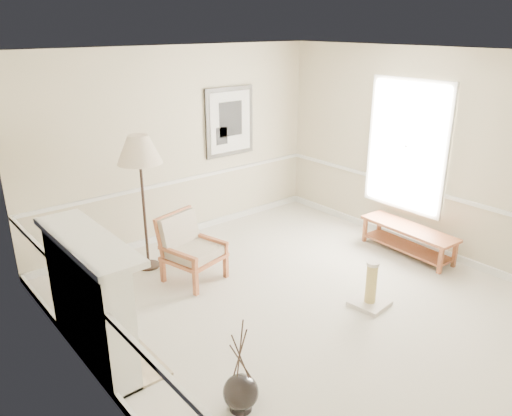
% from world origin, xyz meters
% --- Properties ---
extents(ground, '(5.50, 5.50, 0.00)m').
position_xyz_m(ground, '(0.00, 0.00, 0.00)').
color(ground, silver).
rests_on(ground, ground).
extents(room, '(5.04, 5.54, 2.92)m').
position_xyz_m(room, '(0.14, 0.08, 1.87)').
color(room, beige).
rests_on(room, ground).
extents(fireplace, '(0.64, 1.64, 1.31)m').
position_xyz_m(fireplace, '(-2.34, 0.60, 0.64)').
color(fireplace, white).
rests_on(fireplace, ground).
extents(floor_vase, '(0.31, 0.31, 0.92)m').
position_xyz_m(floor_vase, '(-1.67, -0.92, 0.17)').
color(floor_vase, black).
rests_on(floor_vase, ground).
extents(armchair, '(0.81, 0.84, 0.88)m').
position_xyz_m(armchair, '(-0.71, 1.43, 0.47)').
color(armchair, brown).
rests_on(armchair, ground).
extents(floor_lamp, '(0.72, 0.72, 1.86)m').
position_xyz_m(floor_lamp, '(-0.99, 2.06, 1.62)').
color(floor_lamp, black).
rests_on(floor_lamp, ground).
extents(bench, '(0.51, 1.48, 0.42)m').
position_xyz_m(bench, '(2.15, 0.02, 0.28)').
color(bench, brown).
rests_on(bench, ground).
extents(scratching_post, '(0.44, 0.44, 0.57)m').
position_xyz_m(scratching_post, '(0.58, -0.55, 0.18)').
color(scratching_post, silver).
rests_on(scratching_post, ground).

